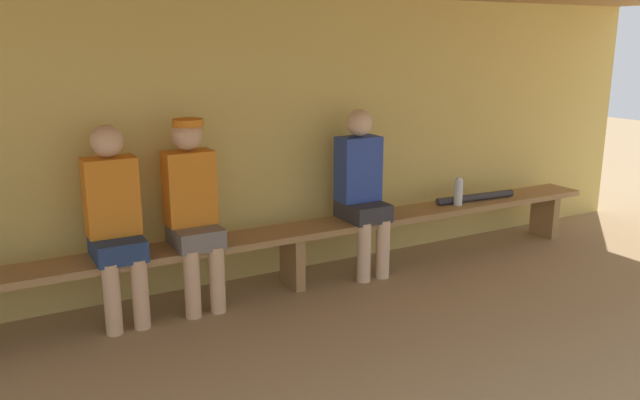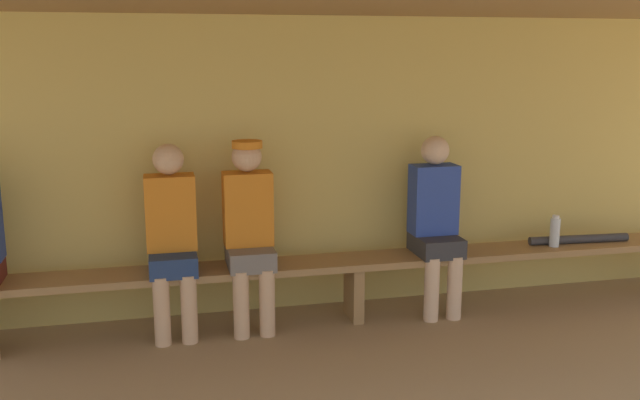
% 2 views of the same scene
% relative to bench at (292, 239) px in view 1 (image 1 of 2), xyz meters
% --- Properties ---
extents(ground_plane, '(24.00, 24.00, 0.00)m').
position_rel_bench_xyz_m(ground_plane, '(0.00, -1.55, -0.39)').
color(ground_plane, '#9E7F59').
extents(back_wall, '(8.00, 0.20, 2.20)m').
position_rel_bench_xyz_m(back_wall, '(0.00, 0.45, 0.71)').
color(back_wall, '#D8BC60').
rests_on(back_wall, ground).
extents(bench, '(6.00, 0.36, 0.46)m').
position_rel_bench_xyz_m(bench, '(0.00, 0.00, 0.00)').
color(bench, '#9E7547').
rests_on(bench, ground).
extents(player_in_blue, '(0.34, 0.42, 1.34)m').
position_rel_bench_xyz_m(player_in_blue, '(0.63, 0.00, 0.34)').
color(player_in_blue, '#333338').
rests_on(player_in_blue, ground).
extents(player_leftmost, '(0.34, 0.42, 1.34)m').
position_rel_bench_xyz_m(player_leftmost, '(-1.30, 0.00, 0.34)').
color(player_leftmost, navy).
rests_on(player_leftmost, ground).
extents(player_with_sunglasses, '(0.34, 0.42, 1.34)m').
position_rel_bench_xyz_m(player_with_sunglasses, '(-0.77, 0.00, 0.36)').
color(player_with_sunglasses, slate).
rests_on(player_with_sunglasses, ground).
extents(water_bottle_clear, '(0.08, 0.08, 0.25)m').
position_rel_bench_xyz_m(water_bottle_clear, '(1.60, -0.04, 0.19)').
color(water_bottle_clear, silver).
rests_on(water_bottle_clear, bench).
extents(baseball_bat, '(0.83, 0.12, 0.07)m').
position_rel_bench_xyz_m(baseball_bat, '(1.84, -0.00, 0.11)').
color(baseball_bat, '#333338').
rests_on(baseball_bat, bench).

